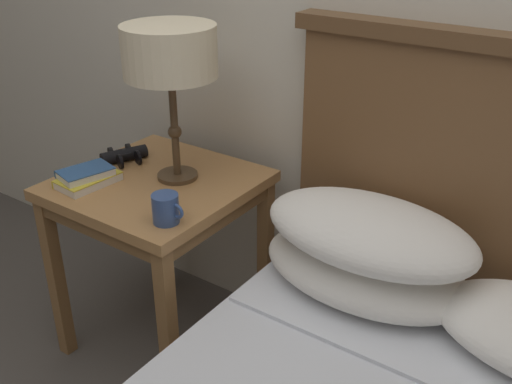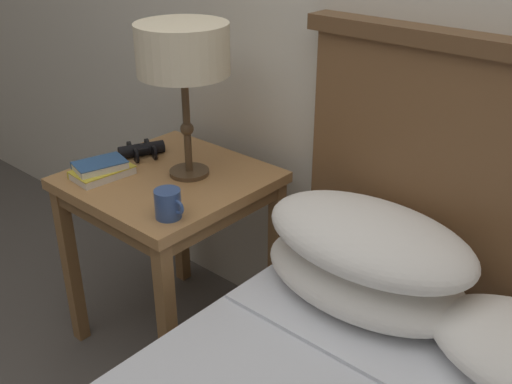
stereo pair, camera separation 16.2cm
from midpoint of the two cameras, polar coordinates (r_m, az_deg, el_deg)
The scene contains 6 objects.
nightstand at distance 2.00m, azimuth -5.92°, elevation -0.72°, with size 0.58×0.58×0.65m.
table_lamp at distance 1.83m, azimuth -4.42°, elevation 13.01°, with size 0.28×0.28×0.49m.
book_on_nightstand at distance 1.99m, azimuth -12.21°, elevation 1.79°, with size 0.13×0.20×0.03m.
book_stacked_on_top at distance 1.98m, azimuth -12.42°, elevation 2.48°, with size 0.14×0.18×0.03m.
binoculars_pair at distance 2.12m, azimuth -8.69°, elevation 3.96°, with size 0.16×0.16×0.05m.
coffee_mug at distance 1.69m, azimuth -5.65°, elevation -1.21°, with size 0.10×0.08×0.08m.
Camera 2 is at (0.70, -0.57, 1.48)m, focal length 42.00 mm.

